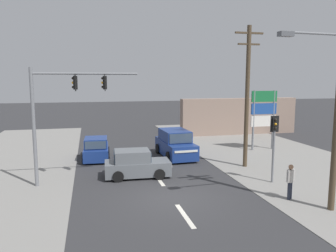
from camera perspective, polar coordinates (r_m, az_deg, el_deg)
The scene contains 14 objects.
ground_plane at distance 15.36m, azimuth 0.78°, elevation -12.49°, with size 140.00×140.00×0.00m, color #303033.
lane_dash_near at distance 13.57m, azimuth 2.96°, elevation -15.32°, with size 0.20×2.40×0.01m, color silver.
lane_dash_mid at distance 18.13m, azimuth -1.61°, elevation -9.25°, with size 0.20×2.40×0.01m, color silver.
lane_dash_far at distance 22.87m, azimuth -4.24°, elevation -5.62°, with size 0.20×2.40×0.01m, color silver.
kerb_right_verge at distance 21.01m, azimuth 24.02°, elevation -7.51°, with size 10.00×44.00×0.02m, color gray.
utility_pole_midground_right at distance 20.56m, azimuth 13.63°, elevation 5.42°, with size 1.80×0.26×8.60m.
traffic_signal_mast at distance 17.30m, azimuth -18.29°, elevation 3.52°, with size 5.29×0.48×6.00m.
pedestal_signal_right_kerb at distance 17.84m, azimuth 17.99°, elevation -1.95°, with size 0.44×0.30×3.56m.
shopping_plaza_sign at distance 26.29m, azimuth 16.33°, elevation 2.44°, with size 2.10×0.16×4.60m.
shopfront_wall_far at distance 33.50m, azimuth 12.27°, elevation 1.66°, with size 12.00×1.00×3.60m, color gray.
suv_oncoming_mid at distance 23.14m, azimuth 1.28°, elevation -3.21°, with size 2.22×4.61×1.90m.
hatchback_kerbside_parked at distance 18.48m, azimuth -5.58°, elevation -6.70°, with size 3.71×1.92×1.53m.
hatchback_crossing_left at distance 22.95m, azimuth -12.39°, elevation -3.95°, with size 1.92×3.71×1.53m.
pedestrian_at_kerb at distance 15.91m, azimuth 20.53°, elevation -8.77°, with size 0.48×0.39×1.63m.
Camera 1 is at (-3.60, -13.94, 5.37)m, focal length 35.00 mm.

